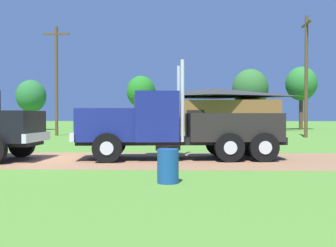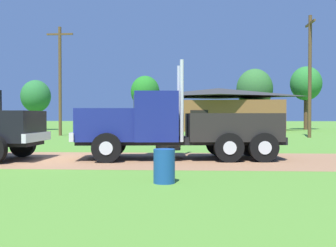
% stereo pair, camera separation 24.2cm
% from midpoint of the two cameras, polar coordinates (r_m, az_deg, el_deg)
% --- Properties ---
extents(ground_plane, '(200.00, 200.00, 0.00)m').
position_cam_midpoint_polar(ground_plane, '(15.63, -15.15, -5.01)').
color(ground_plane, '#558B2F').
extents(dirt_track, '(120.00, 5.61, 0.01)m').
position_cam_midpoint_polar(dirt_track, '(15.63, -15.15, -5.00)').
color(dirt_track, '#986B49').
rests_on(dirt_track, ground_plane).
extents(truck_foreground_white, '(8.06, 3.14, 3.68)m').
position_cam_midpoint_polar(truck_foreground_white, '(15.17, 0.80, -0.50)').
color(truck_foreground_white, black).
rests_on(truck_foreground_white, ground_plane).
extents(steel_barrel, '(0.53, 0.53, 0.84)m').
position_cam_midpoint_polar(steel_barrel, '(9.83, -0.72, -6.14)').
color(steel_barrel, '#19478C').
rests_on(steel_barrel, ground_plane).
extents(shed_building, '(14.42, 8.97, 4.70)m').
position_cam_midpoint_polar(shed_building, '(44.43, 6.51, 1.94)').
color(shed_building, brown).
rests_on(shed_building, ground_plane).
extents(utility_pole_near, '(2.20, 0.26, 8.97)m').
position_cam_midpoint_polar(utility_pole_near, '(34.13, -15.95, 6.30)').
color(utility_pole_near, brown).
rests_on(utility_pole_near, ground_plane).
extents(utility_pole_far, '(0.26, 2.20, 9.14)m').
position_cam_midpoint_polar(utility_pole_far, '(31.72, 19.04, 6.82)').
color(utility_pole_far, brown).
rests_on(utility_pole_far, ground_plane).
extents(tree_left, '(3.33, 3.33, 5.67)m').
position_cam_midpoint_polar(tree_left, '(47.34, -19.22, 3.70)').
color(tree_left, '#513823').
rests_on(tree_left, ground_plane).
extents(tree_mid, '(3.46, 3.46, 6.44)m').
position_cam_midpoint_polar(tree_mid, '(48.03, -4.04, 4.55)').
color(tree_mid, '#513823').
rests_on(tree_mid, ground_plane).
extents(tree_right, '(4.36, 4.36, 7.31)m').
position_cam_midpoint_polar(tree_right, '(49.33, 11.59, 4.89)').
color(tree_right, '#513823').
rests_on(tree_right, ground_plane).
extents(tree_far_right, '(3.61, 3.61, 7.39)m').
position_cam_midpoint_polar(tree_far_right, '(49.28, 18.47, 5.40)').
color(tree_far_right, '#513823').
rests_on(tree_far_right, ground_plane).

